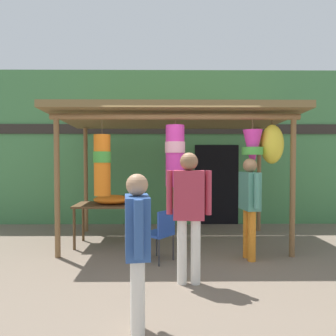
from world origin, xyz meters
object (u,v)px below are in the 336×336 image
shopper_by_bananas (137,241)px  passerby_at_right (189,206)px  display_table (108,209)px  flower_heap_on_table (113,199)px  folding_chair (161,231)px  customer_foreground (250,200)px

shopper_by_bananas → passerby_at_right: passerby_at_right is taller
display_table → flower_heap_on_table: (0.09, -0.01, 0.18)m
folding_chair → passerby_at_right: passerby_at_right is taller
display_table → passerby_at_right: size_ratio=0.71×
flower_heap_on_table → shopper_by_bananas: bearing=-75.8°
passerby_at_right → customer_foreground: bearing=41.5°
display_table → folding_chair: 1.41m
flower_heap_on_table → shopper_by_bananas: 3.01m
display_table → customer_foreground: 2.63m
display_table → shopper_by_bananas: 3.05m
customer_foreground → shopper_by_bananas: size_ratio=1.09×
shopper_by_bananas → display_table: bearing=105.8°
flower_heap_on_table → passerby_at_right: bearing=-53.5°
passerby_at_right → display_table: bearing=128.1°
display_table → folding_chair: (1.03, -0.94, -0.20)m
flower_heap_on_table → customer_foreground: customer_foreground is taller
flower_heap_on_table → passerby_at_right: passerby_at_right is taller
display_table → shopper_by_bananas: (0.83, -2.93, 0.19)m
display_table → flower_heap_on_table: bearing=-7.1°
folding_chair → shopper_by_bananas: shopper_by_bananas is taller
flower_heap_on_table → shopper_by_bananas: size_ratio=0.47×
display_table → shopper_by_bananas: shopper_by_bananas is taller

